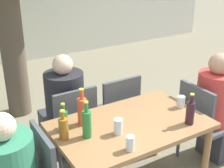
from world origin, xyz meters
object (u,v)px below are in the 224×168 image
Objects in this scene: patio_chair_3 at (116,110)px; person_seated_2 at (63,111)px; dining_table_front at (130,133)px; green_bottle_3 at (87,123)px; patio_chair_1 at (202,120)px; person_seated_1 at (218,112)px; green_bottle_2 at (64,120)px; wine_bottle_0 at (190,112)px; drinking_glass_2 at (118,126)px; drinking_glass_0 at (181,102)px; amber_bottle_4 at (63,128)px; soda_bottle_1 at (82,111)px; patio_chair_2 at (72,123)px; drinking_glass_1 at (130,143)px.

person_seated_2 reaches higher than patio_chair_3.
dining_table_front is 4.22× the size of green_bottle_3.
patio_chair_1 is 1.34m from green_bottle_3.
green_bottle_2 is (-1.63, 0.19, 0.30)m from person_seated_1.
patio_chair_1 is 1.45m from green_bottle_2.
wine_bottle_0 reaches higher than dining_table_front.
person_seated_2 is (-1.37, 0.87, -0.00)m from person_seated_1.
green_bottle_3 reaches higher than patio_chair_3.
drinking_glass_2 is at bearing 163.06° from wine_bottle_0.
person_seated_1 is 1.56m from green_bottle_3.
green_bottle_2 is 1.10m from drinking_glass_0.
amber_bottle_4 reaches higher than dining_table_front.
drinking_glass_0 is 0.74m from drinking_glass_2.
amber_bottle_4 is at bearing 158.56° from green_bottle_3.
patio_chair_1 is 1.43m from person_seated_2.
soda_bottle_1 is 2.95× the size of drinking_glass_0.
patio_chair_2 is 7.85× the size of drinking_glass_1.
drinking_glass_2 is (0.08, -0.95, 0.28)m from person_seated_2.
amber_bottle_4 is at bearing 87.15° from patio_chair_1.
wine_bottle_0 is 2.39× the size of drinking_glass_1.
person_seated_1 is 1.63m from person_seated_2.
patio_chair_1 is at bearing -0.31° from green_bottle_3.
person_seated_1 is 3.89× the size of green_bottle_3.
patio_chair_1 is 2.96× the size of green_bottle_3.
patio_chair_1 is 2.81× the size of soda_bottle_1.
person_seated_1 reaches higher than green_bottle_2.
green_bottle_3 is at bearing 89.69° from patio_chair_1.
amber_bottle_4 is (-0.05, -0.12, 0.00)m from green_bottle_2.
person_seated_1 is (1.37, -0.64, 0.02)m from patio_chair_2.
person_seated_2 is (0.00, 0.23, 0.02)m from patio_chair_2.
patio_chair_3 is 0.96m from green_bottle_2.
drinking_glass_0 is (-0.55, -0.00, 0.27)m from person_seated_1.
green_bottle_2 is at bearing 169.86° from drinking_glass_0.
person_seated_1 reaches higher than drinking_glass_2.
green_bottle_2 is (-0.78, -0.45, 0.33)m from patio_chair_3.
drinking_glass_2 reaches higher than drinking_glass_1.
patio_chair_1 reaches higher than dining_table_front.
drinking_glass_0 is at bearing -0.64° from green_bottle_3.
patio_chair_1 is 1.18m from drinking_glass_1.
patio_chair_3 is at bearing 29.94° from green_bottle_2.
patio_chair_1 is (0.88, 0.00, -0.14)m from dining_table_front.
patio_chair_1 is 1.30m from soda_bottle_1.
wine_bottle_0 is 0.90× the size of green_bottle_3.
person_seated_2 reaches higher than soda_bottle_1.
patio_chair_1 is 7.05× the size of drinking_glass_2.
drinking_glass_0 is 0.95× the size of drinking_glass_1.
green_bottle_3 is 2.79× the size of drinking_glass_0.
wine_bottle_0 reaches higher than patio_chair_1.
drinking_glass_0 is at bearing -12.58° from soda_bottle_1.
person_seated_2 is 10.76× the size of drinking_glass_0.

